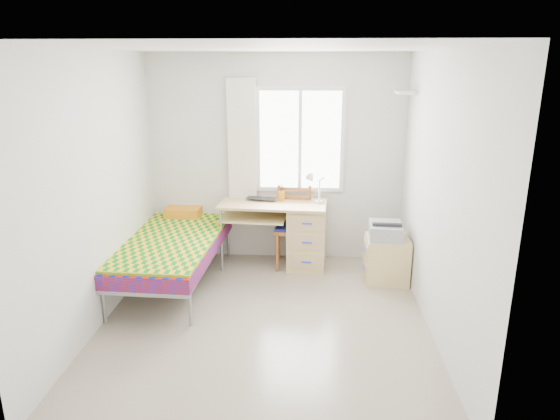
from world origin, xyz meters
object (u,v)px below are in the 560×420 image
Objects in this scene: desk at (301,232)px; bed at (174,241)px; chair at (294,222)px; cabinet at (386,260)px; printer at (385,230)px.

bed is at bearing -157.60° from desk.
cabinet is at bearing -15.22° from chair.
printer is (-0.03, 0.00, 0.36)m from cabinet.
desk is 1.07m from printer.
desk is 1.34× the size of chair.
desk is 2.51× the size of cabinet.
desk is 0.15m from chair.
bed is 2.49m from cabinet.
cabinet is at bearing -18.89° from desk.
desk is 3.02× the size of printer.
bed is 4.25× the size of cabinet.
desk is at bearing 21.21° from bed.
desk reaches higher than printer.
desk is at bearing 160.65° from printer.
chair is (-0.09, 0.03, 0.12)m from desk.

